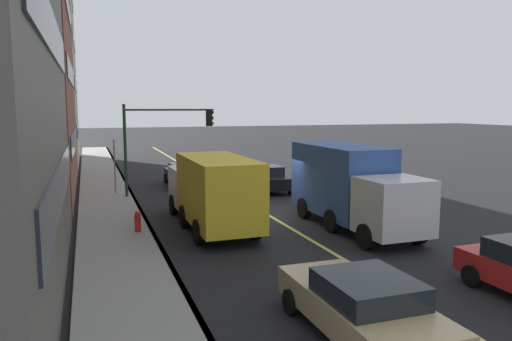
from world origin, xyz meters
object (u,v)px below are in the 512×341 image
(car_tan, at_px, (362,305))
(pedestrian_with_backpack, at_px, (248,191))
(truck_yellow, at_px, (212,190))
(car_navy, at_px, (184,174))
(traffic_light_mast, at_px, (163,132))
(car_black, at_px, (267,179))
(truck_blue, at_px, (351,185))
(fire_hydrant, at_px, (138,223))
(street_sign_post, at_px, (115,163))

(car_tan, height_order, pedestrian_with_backpack, pedestrian_with_backpack)
(truck_yellow, bearing_deg, car_navy, -4.93)
(car_navy, bearing_deg, truck_yellow, 175.07)
(traffic_light_mast, bearing_deg, car_tan, -175.49)
(car_black, height_order, truck_yellow, truck_yellow)
(truck_blue, bearing_deg, car_tan, 151.28)
(truck_blue, distance_m, pedestrian_with_backpack, 5.08)
(truck_yellow, xyz_separation_m, pedestrian_with_backpack, (2.26, -2.25, -0.57))
(traffic_light_mast, bearing_deg, truck_yellow, -174.15)
(car_black, xyz_separation_m, traffic_light_mast, (0.13, 5.88, 2.77))
(truck_yellow, distance_m, traffic_light_mast, 7.82)
(car_tan, xyz_separation_m, traffic_light_mast, (17.75, 1.40, 2.78))
(car_navy, xyz_separation_m, car_tan, (-21.10, 0.31, 0.00))
(truck_yellow, height_order, pedestrian_with_backpack, truck_yellow)
(pedestrian_with_backpack, bearing_deg, traffic_light_mast, 29.77)
(car_navy, relative_size, car_black, 1.09)
(car_tan, distance_m, fire_hydrant, 10.65)
(truck_blue, bearing_deg, car_navy, 18.82)
(car_navy, distance_m, car_black, 5.44)
(car_navy, xyz_separation_m, car_black, (-3.49, -4.17, 0.01))
(car_navy, bearing_deg, car_black, -129.92)
(car_navy, relative_size, truck_blue, 0.61)
(car_navy, height_order, truck_blue, truck_blue)
(street_sign_post, bearing_deg, pedestrian_with_backpack, -139.80)
(pedestrian_with_backpack, bearing_deg, car_navy, 8.60)
(car_navy, distance_m, truck_yellow, 10.97)
(fire_hydrant, bearing_deg, car_black, -46.79)
(car_black, bearing_deg, car_tan, 165.72)
(car_navy, height_order, car_black, car_black)
(car_navy, height_order, traffic_light_mast, traffic_light_mast)
(car_black, distance_m, fire_hydrant, 11.10)
(truck_yellow, bearing_deg, fire_hydrant, 93.67)
(car_tan, bearing_deg, pedestrian_with_backpack, -7.40)
(car_tan, bearing_deg, traffic_light_mast, 4.51)
(truck_blue, distance_m, fire_hydrant, 8.47)
(pedestrian_with_backpack, xyz_separation_m, street_sign_post, (6.54, 5.53, 0.82))
(street_sign_post, xyz_separation_m, fire_hydrant, (-8.99, -0.30, -1.35))
(truck_blue, relative_size, fire_hydrant, 7.78)
(street_sign_post, bearing_deg, car_tan, -168.39)
(truck_blue, bearing_deg, truck_yellow, 71.44)
(car_tan, relative_size, car_black, 1.14)
(car_tan, xyz_separation_m, car_black, (17.61, -4.48, 0.01))
(car_black, bearing_deg, traffic_light_mast, 88.70)
(car_tan, height_order, car_black, car_black)
(fire_hydrant, bearing_deg, pedestrian_with_backpack, -64.84)
(car_navy, relative_size, pedestrian_with_backpack, 2.61)
(pedestrian_with_backpack, bearing_deg, car_black, -29.13)
(car_tan, xyz_separation_m, truck_blue, (8.44, -4.63, 1.01))
(car_black, distance_m, truck_yellow, 9.04)
(car_navy, xyz_separation_m, street_sign_post, (-2.10, 4.22, 1.09))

